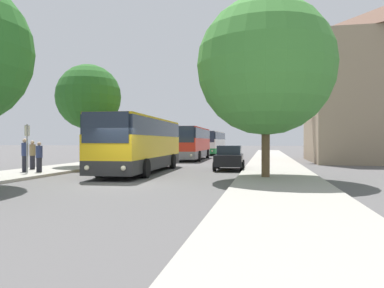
% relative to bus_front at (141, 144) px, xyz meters
% --- Properties ---
extents(ground_plane, '(300.00, 300.00, 0.00)m').
position_rel_bus_front_xyz_m(ground_plane, '(1.09, -6.36, -1.75)').
color(ground_plane, '#565454').
rests_on(ground_plane, ground).
extents(sidewalk_right, '(4.00, 120.00, 0.15)m').
position_rel_bus_front_xyz_m(sidewalk_right, '(8.09, -6.36, -1.68)').
color(sidewalk_right, '#A39E93').
rests_on(sidewalk_right, ground_plane).
extents(bus_front, '(3.11, 11.56, 3.27)m').
position_rel_bus_front_xyz_m(bus_front, '(0.00, 0.00, 0.00)').
color(bus_front, '#2D2D2D').
rests_on(bus_front, ground_plane).
extents(bus_middle, '(3.00, 11.43, 3.26)m').
position_rel_bus_front_xyz_m(bus_middle, '(0.03, 15.95, -0.01)').
color(bus_middle, gray).
rests_on(bus_middle, ground_plane).
extents(bus_rear, '(2.96, 11.03, 3.25)m').
position_rel_bus_front_xyz_m(bus_rear, '(-0.05, 31.02, -0.01)').
color(bus_rear, '#238942').
rests_on(bus_rear, ground_plane).
extents(parked_car_right_near, '(2.01, 4.19, 1.61)m').
position_rel_bus_front_xyz_m(parked_car_right_near, '(5.13, 2.91, -0.93)').
color(parked_car_right_near, black).
rests_on(parked_car_right_near, ground_plane).
extents(bus_stop_sign, '(0.08, 0.45, 2.68)m').
position_rel_bus_front_xyz_m(bus_stop_sign, '(-5.36, -3.41, 0.05)').
color(bus_stop_sign, gray).
rests_on(bus_stop_sign, sidewalk_left).
extents(pedestrian_waiting_near, '(0.36, 0.36, 1.71)m').
position_rel_bus_front_xyz_m(pedestrian_waiting_near, '(-5.06, -2.76, -0.74)').
color(pedestrian_waiting_near, '#23232D').
rests_on(pedestrian_waiting_near, sidewalk_left).
extents(pedestrian_waiting_far, '(0.36, 0.36, 1.79)m').
position_rel_bus_front_xyz_m(pedestrian_waiting_far, '(-6.80, -0.81, -0.70)').
color(pedestrian_waiting_far, '#23232D').
rests_on(pedestrian_waiting_far, sidewalk_left).
extents(pedestrian_walking_back, '(0.36, 0.36, 1.90)m').
position_rel_bus_front_xyz_m(pedestrian_walking_back, '(-5.99, -2.71, -0.64)').
color(pedestrian_walking_back, '#23232D').
rests_on(pedestrian_walking_back, sidewalk_left).
extents(tree_left_far, '(4.63, 4.63, 7.25)m').
position_rel_bus_front_xyz_m(tree_left_far, '(-5.02, 3.19, 3.31)').
color(tree_left_far, brown).
rests_on(tree_left_far, sidewalk_left).
extents(tree_right_near, '(6.73, 6.73, 8.78)m').
position_rel_bus_front_xyz_m(tree_right_near, '(7.46, -3.12, 3.80)').
color(tree_right_near, brown).
rests_on(tree_right_near, sidewalk_right).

